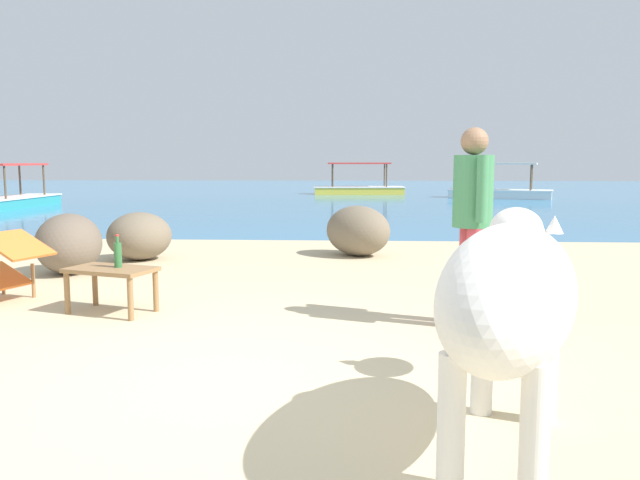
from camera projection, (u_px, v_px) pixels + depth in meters
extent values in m
cube|color=#CCB78E|center=(221.00, 385.00, 3.94)|extent=(18.00, 14.00, 0.04)
cube|color=teal|center=(334.00, 195.00, 25.74)|extent=(60.00, 36.00, 0.03)
cylinder|color=silver|center=(482.00, 361.00, 3.42)|extent=(0.12, 0.12, 0.58)
cylinder|color=silver|center=(547.00, 368.00, 3.29)|extent=(0.12, 0.12, 0.58)
cylinder|color=silver|center=(451.00, 422.00, 2.62)|extent=(0.12, 0.12, 0.58)
cylinder|color=silver|center=(534.00, 435.00, 2.49)|extent=(0.12, 0.12, 0.58)
ellipsoid|color=silver|center=(508.00, 294.00, 2.90)|extent=(1.08, 1.69, 0.63)
ellipsoid|color=silver|center=(527.00, 245.00, 3.78)|extent=(0.38, 0.48, 0.30)
cone|color=silver|center=(502.00, 222.00, 3.83)|extent=(0.13, 0.13, 0.11)
cone|color=silver|center=(554.00, 224.00, 3.71)|extent=(0.13, 0.13, 0.11)
ellipsoid|color=silver|center=(516.00, 229.00, 3.12)|extent=(0.34, 0.36, 0.21)
cube|color=olive|center=(111.00, 270.00, 5.67)|extent=(0.86, 0.65, 0.04)
cylinder|color=olive|center=(156.00, 291.00, 5.74)|extent=(0.05, 0.05, 0.37)
cylinder|color=olive|center=(130.00, 299.00, 5.41)|extent=(0.05, 0.05, 0.37)
cylinder|color=olive|center=(95.00, 286.00, 5.99)|extent=(0.05, 0.05, 0.37)
cylinder|color=olive|center=(67.00, 293.00, 5.65)|extent=(0.05, 0.05, 0.37)
cylinder|color=#2D6B38|center=(118.00, 255.00, 5.69)|extent=(0.07, 0.07, 0.22)
cylinder|color=#2D6B38|center=(117.00, 240.00, 5.67)|extent=(0.03, 0.03, 0.06)
cylinder|color=red|center=(117.00, 235.00, 5.66)|extent=(0.03, 0.03, 0.02)
cylinder|color=olive|center=(4.00, 287.00, 6.51)|extent=(0.04, 0.04, 0.14)
cylinder|color=olive|center=(33.00, 281.00, 6.33)|extent=(0.04, 0.04, 0.34)
cube|color=orange|center=(17.00, 245.00, 6.01)|extent=(0.61, 0.65, 0.23)
cylinder|color=#CC3D47|center=(467.00, 275.00, 5.31)|extent=(0.14, 0.14, 0.82)
cylinder|color=#CC3D47|center=(474.00, 279.00, 5.14)|extent=(0.14, 0.14, 0.82)
cylinder|color=#428956|center=(473.00, 191.00, 5.14)|extent=(0.32, 0.32, 0.58)
cylinder|color=#428956|center=(465.00, 187.00, 5.34)|extent=(0.09, 0.09, 0.52)
cylinder|color=#428956|center=(482.00, 189.00, 4.93)|extent=(0.09, 0.09, 0.52)
sphere|color=#997051|center=(475.00, 141.00, 5.09)|extent=(0.22, 0.22, 0.22)
ellipsoid|color=#756651|center=(139.00, 236.00, 8.72)|extent=(1.18, 1.20, 0.66)
ellipsoid|color=#6B5B4C|center=(69.00, 244.00, 7.67)|extent=(0.95, 1.13, 0.72)
ellipsoid|color=#756651|center=(358.00, 231.00, 9.10)|extent=(1.27, 1.27, 0.72)
cube|color=white|center=(500.00, 194.00, 23.38)|extent=(3.76, 2.15, 0.28)
cube|color=white|center=(500.00, 190.00, 23.36)|extent=(3.85, 2.23, 0.04)
cylinder|color=brown|center=(469.00, 178.00, 23.33)|extent=(0.06, 0.06, 0.95)
cylinder|color=brown|center=(472.00, 177.00, 24.04)|extent=(0.06, 0.06, 0.95)
cylinder|color=brown|center=(531.00, 178.00, 22.56)|extent=(0.06, 0.06, 0.95)
cylinder|color=brown|center=(532.00, 178.00, 23.28)|extent=(0.06, 0.06, 0.95)
cube|color=silver|center=(501.00, 164.00, 23.24)|extent=(2.69, 1.66, 0.06)
cube|color=teal|center=(14.00, 203.00, 18.80)|extent=(1.16, 3.62, 0.28)
cube|color=white|center=(14.00, 197.00, 18.78)|extent=(1.22, 3.69, 0.04)
cylinder|color=brown|center=(5.00, 183.00, 17.63)|extent=(0.06, 0.06, 0.95)
cylinder|color=brown|center=(44.00, 181.00, 19.77)|extent=(0.06, 0.06, 0.95)
cylinder|color=brown|center=(20.00, 181.00, 19.82)|extent=(0.06, 0.06, 0.95)
cube|color=red|center=(12.00, 164.00, 18.66)|extent=(0.98, 2.54, 0.06)
cube|color=gold|center=(359.00, 191.00, 26.03)|extent=(3.66, 1.32, 0.28)
cube|color=white|center=(359.00, 187.00, 26.01)|extent=(3.74, 1.38, 0.04)
cylinder|color=brown|center=(333.00, 176.00, 25.56)|extent=(0.06, 0.06, 0.95)
cylinder|color=brown|center=(332.00, 176.00, 26.33)|extent=(0.06, 0.06, 0.95)
cylinder|color=brown|center=(387.00, 176.00, 25.58)|extent=(0.06, 0.06, 0.95)
cylinder|color=brown|center=(384.00, 176.00, 26.34)|extent=(0.06, 0.06, 0.95)
cube|color=red|center=(359.00, 163.00, 25.89)|extent=(2.57, 1.09, 0.06)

